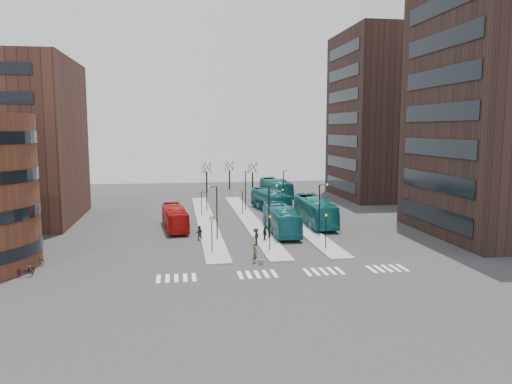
{
  "coord_description": "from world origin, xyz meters",
  "views": [
    {
      "loc": [
        -7.68,
        -37.81,
        12.67
      ],
      "look_at": [
        1.66,
        21.59,
        5.0
      ],
      "focal_mm": 35.0,
      "sensor_mm": 36.0,
      "label": 1
    }
  ],
  "objects": [
    {
      "name": "bicycle_far",
      "position": [
        -21.0,
        9.53,
        0.49
      ],
      "size": [
        1.96,
        1.29,
        0.98
      ],
      "primitive_type": "imported",
      "rotation": [
        0.0,
        0.0,
        1.95
      ],
      "color": "gray",
      "rests_on": "ground"
    },
    {
      "name": "sign_poles",
      "position": [
        1.6,
        23.0,
        2.41
      ],
      "size": [
        12.45,
        22.12,
        3.65
      ],
      "color": "black",
      "rests_on": "ground"
    },
    {
      "name": "commuter_c",
      "position": [
        0.63,
        15.21,
        0.91
      ],
      "size": [
        1.23,
        1.36,
        1.83
      ],
      "primitive_type": "imported",
      "rotation": [
        0.0,
        0.0,
        4.11
      ],
      "color": "black",
      "rests_on": "ground"
    },
    {
      "name": "tower_far",
      "position": [
        31.98,
        50.0,
        15.0
      ],
      "size": [
        20.12,
        20.0,
        30.0
      ],
      "color": "#2F1E1A",
      "rests_on": "ground"
    },
    {
      "name": "suitcase",
      "position": [
        -0.17,
        6.98,
        0.24
      ],
      "size": [
        0.45,
        0.39,
        0.49
      ],
      "primitive_type": "cube",
      "rotation": [
        0.0,
        0.0,
        0.21
      ],
      "color": "navy",
      "rests_on": "ground"
    },
    {
      "name": "bicycle_near",
      "position": [
        -21.0,
        6.28,
        0.45
      ],
      "size": [
        1.8,
        0.87,
        0.91
      ],
      "primitive_type": "imported",
      "rotation": [
        0.0,
        0.0,
        1.41
      ],
      "color": "gray",
      "rests_on": "ground"
    },
    {
      "name": "red_bus",
      "position": [
        -8.19,
        25.22,
        1.46
      ],
      "size": [
        3.52,
        10.7,
        2.93
      ],
      "primitive_type": "imported",
      "rotation": [
        0.0,
        0.0,
        0.1
      ],
      "color": "#B9100E",
      "rests_on": "ground"
    },
    {
      "name": "traveller",
      "position": [
        -0.61,
        7.8,
        0.81
      ],
      "size": [
        0.7,
        0.68,
        1.61
      ],
      "primitive_type": "imported",
      "rotation": [
        0.0,
        0.0,
        0.71
      ],
      "color": "#454429",
      "rests_on": "ground"
    },
    {
      "name": "island_left",
      "position": [
        -4.0,
        30.0,
        0.07
      ],
      "size": [
        2.5,
        45.0,
        0.15
      ],
      "primitive_type": "cube",
      "color": "gray",
      "rests_on": "ground"
    },
    {
      "name": "teal_bus_c",
      "position": [
        10.19,
        25.46,
        1.79
      ],
      "size": [
        3.29,
        12.92,
        3.58
      ],
      "primitive_type": "imported",
      "rotation": [
        0.0,
        0.0,
        -0.02
      ],
      "color": "#16716C",
      "rests_on": "ground"
    },
    {
      "name": "teal_bus_a",
      "position": [
        4.66,
        20.94,
        1.65
      ],
      "size": [
        3.0,
        11.89,
        3.3
      ],
      "primitive_type": "imported",
      "rotation": [
        0.0,
        0.0,
        -0.02
      ],
      "color": "#15646C",
      "rests_on": "ground"
    },
    {
      "name": "commuter_a",
      "position": [
        -5.41,
        18.37,
        0.83
      ],
      "size": [
        0.88,
        0.72,
        1.66
      ],
      "primitive_type": "imported",
      "rotation": [
        0.0,
        0.0,
        3.02
      ],
      "color": "black",
      "rests_on": "ground"
    },
    {
      "name": "lamp_posts",
      "position": [
        2.64,
        28.0,
        3.58
      ],
      "size": [
        14.04,
        20.24,
        6.12
      ],
      "color": "black",
      "rests_on": "ground"
    },
    {
      "name": "teal_bus_d",
      "position": [
        10.14,
        51.89,
        1.71
      ],
      "size": [
        4.17,
        12.53,
        3.42
      ],
      "primitive_type": "imported",
      "rotation": [
        0.0,
        0.0,
        0.11
      ],
      "color": "#166F6D",
      "rests_on": "ground"
    },
    {
      "name": "crosswalk_stripes",
      "position": [
        1.75,
        4.0,
        0.01
      ],
      "size": [
        22.35,
        2.4,
        0.01
      ],
      "color": "silver",
      "rests_on": "ground"
    },
    {
      "name": "teal_bus_b",
      "position": [
        6.37,
        37.28,
        1.62
      ],
      "size": [
        4.55,
        11.93,
        3.24
      ],
      "primitive_type": "imported",
      "rotation": [
        0.0,
        0.0,
        0.16
      ],
      "color": "#135E62",
      "rests_on": "ground"
    },
    {
      "name": "island_right",
      "position": [
        8.0,
        30.0,
        0.07
      ],
      "size": [
        2.5,
        45.0,
        0.15
      ],
      "primitive_type": "cube",
      "color": "gray",
      "rests_on": "ground"
    },
    {
      "name": "ground",
      "position": [
        0.0,
        0.0,
        0.0
      ],
      "size": [
        160.0,
        160.0,
        0.0
      ],
      "primitive_type": "plane",
      "color": "#2A2A2C",
      "rests_on": "ground"
    },
    {
      "name": "commuter_b",
      "position": [
        1.9,
        16.65,
        0.86
      ],
      "size": [
        0.65,
        1.08,
        1.72
      ],
      "primitive_type": "imported",
      "rotation": [
        0.0,
        0.0,
        1.81
      ],
      "color": "black",
      "rests_on": "ground"
    },
    {
      "name": "bare_trees",
      "position": [
        2.67,
        62.67,
        2.72
      ],
      "size": [
        10.97,
        8.14,
        5.9
      ],
      "color": "black",
      "rests_on": "ground"
    },
    {
      "name": "island_mid",
      "position": [
        2.0,
        30.0,
        0.07
      ],
      "size": [
        2.5,
        45.0,
        0.15
      ],
      "primitive_type": "cube",
      "color": "gray",
      "rests_on": "ground"
    },
    {
      "name": "bicycle_mid",
      "position": [
        -21.0,
        7.42,
        0.47
      ],
      "size": [
        1.62,
        1.03,
        0.94
      ],
      "primitive_type": "imported",
      "rotation": [
        0.0,
        0.0,
        1.16
      ],
      "color": "gray",
      "rests_on": "ground"
    }
  ]
}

